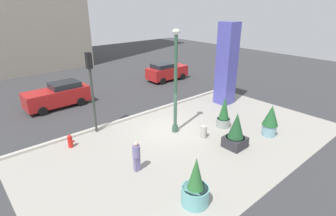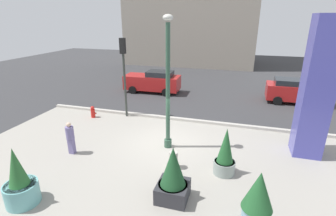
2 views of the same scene
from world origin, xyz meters
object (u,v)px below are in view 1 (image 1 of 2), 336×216
Objects in this scene: fire_hydrant at (70,141)px; potted_plant_near_right at (271,120)px; car_far_lane at (58,95)px; car_curb_west at (166,72)px; pedestrian_by_curb at (136,155)px; lamp_post at (176,85)px; potted_plant_curbside at (224,114)px; potted_plant_mid_plaza at (236,132)px; art_pillar_blue at (227,64)px; concrete_bollard at (204,132)px; traffic_light_corner at (91,80)px; potted_plant_near_left at (195,187)px.

potted_plant_near_right is at bearing -33.75° from fire_hydrant.
car_curb_west is at bearing 1.41° from car_far_lane.
pedestrian_by_curb is (1.51, -4.19, 0.49)m from fire_hydrant.
potted_plant_curbside is at bearing -27.89° from lamp_post.
car_far_lane is at bearing 122.93° from potted_plant_curbside.
car_far_lane is (-5.07, 12.33, 0.00)m from potted_plant_mid_plaza.
potted_plant_near_right is 8.29m from pedestrian_by_curb.
pedestrian_by_curb is at bearing -163.55° from art_pillar_blue.
art_pillar_blue is 8.17× the size of concrete_bollard.
car_curb_west is (4.26, 10.55, 0.02)m from potted_plant_curbside.
potted_plant_mid_plaza is (1.21, -3.53, -2.06)m from lamp_post.
traffic_light_corner is (1.94, 0.80, 2.90)m from fire_hydrant.
car_far_lane reaches higher than pedestrian_by_curb.
fire_hydrant is 1.00× the size of concrete_bollard.
art_pillar_blue is at bearing 16.45° from pedestrian_by_curb.
art_pillar_blue is 3.93× the size of pedestrian_by_curb.
fire_hydrant is 0.15× the size of traffic_light_corner.
potted_plant_near_left is at bearing -141.40° from concrete_bollard.
pedestrian_by_curb is at bearing -178.01° from concrete_bollard.
potted_plant_near_right is at bearing -43.39° from traffic_light_corner.
lamp_post is at bearing -169.03° from art_pillar_blue.
potted_plant_mid_plaza is 13.34m from car_far_lane.
potted_plant_near_left is at bearing -150.22° from potted_plant_curbside.
car_curb_west is (10.68, 14.23, 0.11)m from potted_plant_near_left.
car_far_lane is at bearing 113.69° from lamp_post.
potted_plant_mid_plaza reaches higher than car_far_lane.
traffic_light_corner is (-4.40, 4.82, 2.89)m from concrete_bollard.
pedestrian_by_curb is (-0.43, -4.99, -2.41)m from traffic_light_corner.
lamp_post is 6.61m from fire_hydrant.
potted_plant_curbside is 1.04× the size of potted_plant_near_right.
potted_plant_curbside is 0.48× the size of car_curb_west.
pedestrian_by_curb is at bearing -155.74° from lamp_post.
potted_plant_curbside reaches higher than potted_plant_near_right.
car_far_lane is (-6.66, 10.29, 0.05)m from potted_plant_curbside.
potted_plant_curbside is 11.38m from car_curb_west.
lamp_post is 3.02× the size of potted_plant_mid_plaza.
car_far_lane is at bearing -178.59° from car_curb_west.
art_pillar_blue is at bearing -36.83° from car_far_lane.
potted_plant_near_left is 5.10m from potted_plant_mid_plaza.
pedestrian_by_curb is at bearing 98.10° from potted_plant_near_left.
traffic_light_corner is at bearing -151.05° from car_curb_west.
car_far_lane is at bearing 121.21° from potted_plant_near_right.
potted_plant_curbside is 0.43× the size of car_far_lane.
potted_plant_near_left is 7.76m from fire_hydrant.
potted_plant_curbside is at bearing -111.96° from car_curb_west.
potted_plant_near_left is 3.34m from pedestrian_by_curb.
traffic_light_corner reaches higher than fire_hydrant.
car_far_lane reaches higher than concrete_bollard.
concrete_bollard is 4.85m from pedestrian_by_curb.
potted_plant_near_left is (-3.62, -5.16, -2.20)m from lamp_post.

